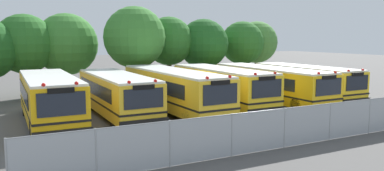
% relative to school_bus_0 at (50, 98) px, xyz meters
% --- Properties ---
extents(ground_plane, '(160.00, 160.00, 0.00)m').
position_rel_school_bus_0_xyz_m(ground_plane, '(9.38, 0.18, -1.47)').
color(ground_plane, '#514F4C').
extents(school_bus_0, '(2.67, 9.66, 2.80)m').
position_rel_school_bus_0_xyz_m(school_bus_0, '(0.00, 0.00, 0.00)').
color(school_bus_0, '#EAA80C').
rests_on(school_bus_0, ground_plane).
extents(school_bus_1, '(2.57, 9.70, 2.66)m').
position_rel_school_bus_0_xyz_m(school_bus_1, '(3.88, 0.40, -0.07)').
color(school_bus_1, yellow).
rests_on(school_bus_1, ground_plane).
extents(school_bus_2, '(2.82, 11.37, 2.80)m').
position_rel_school_bus_0_xyz_m(school_bus_2, '(7.50, 0.16, 0.00)').
color(school_bus_2, yellow).
rests_on(school_bus_2, ground_plane).
extents(school_bus_3, '(2.64, 10.20, 2.77)m').
position_rel_school_bus_0_xyz_m(school_bus_3, '(11.23, 0.38, -0.01)').
color(school_bus_3, yellow).
rests_on(school_bus_3, ground_plane).
extents(school_bus_4, '(2.69, 11.07, 2.72)m').
position_rel_school_bus_0_xyz_m(school_bus_4, '(15.10, -0.09, -0.04)').
color(school_bus_4, yellow).
rests_on(school_bus_4, ground_plane).
extents(school_bus_5, '(2.55, 9.81, 2.67)m').
position_rel_school_bus_0_xyz_m(school_bus_5, '(18.66, 0.13, -0.06)').
color(school_bus_5, yellow).
rests_on(school_bus_5, ground_plane).
extents(tree_1, '(4.59, 4.59, 6.54)m').
position_rel_school_bus_0_xyz_m(tree_1, '(-0.40, 10.30, 2.72)').
color(tree_1, '#4C3823').
rests_on(tree_1, ground_plane).
extents(tree_2, '(5.06, 5.06, 6.70)m').
position_rel_school_bus_0_xyz_m(tree_2, '(2.76, 10.76, 2.73)').
color(tree_2, '#4C3823').
rests_on(tree_2, ground_plane).
extents(tree_3, '(5.07, 5.07, 7.26)m').
position_rel_school_bus_0_xyz_m(tree_3, '(7.85, 8.14, 3.26)').
color(tree_3, '#4C3823').
rests_on(tree_3, ground_plane).
extents(tree_4, '(4.32, 4.32, 6.57)m').
position_rel_school_bus_0_xyz_m(tree_4, '(11.21, 9.50, 2.88)').
color(tree_4, '#4C3823').
rests_on(tree_4, ground_plane).
extents(tree_5, '(4.57, 4.57, 6.42)m').
position_rel_school_bus_0_xyz_m(tree_5, '(14.66, 9.06, 2.61)').
color(tree_5, '#4C3823').
rests_on(tree_5, ground_plane).
extents(tree_6, '(4.29, 4.29, 6.33)m').
position_rel_school_bus_0_xyz_m(tree_6, '(19.38, 9.71, 2.71)').
color(tree_6, '#4C3823').
rests_on(tree_6, ground_plane).
extents(tree_7, '(4.40, 4.40, 6.42)m').
position_rel_school_bus_0_xyz_m(tree_7, '(22.29, 11.16, 2.81)').
color(tree_7, '#4C3823').
rests_on(tree_7, ground_plane).
extents(chainlink_fence, '(24.31, 0.07, 1.75)m').
position_rel_school_bus_0_xyz_m(chainlink_fence, '(9.73, -9.45, -0.56)').
color(chainlink_fence, '#9EA0A3').
rests_on(chainlink_fence, ground_plane).
extents(traffic_cone, '(0.46, 0.46, 0.61)m').
position_rel_school_bus_0_xyz_m(traffic_cone, '(6.45, -8.53, -1.17)').
color(traffic_cone, '#EA5914').
rests_on(traffic_cone, ground_plane).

